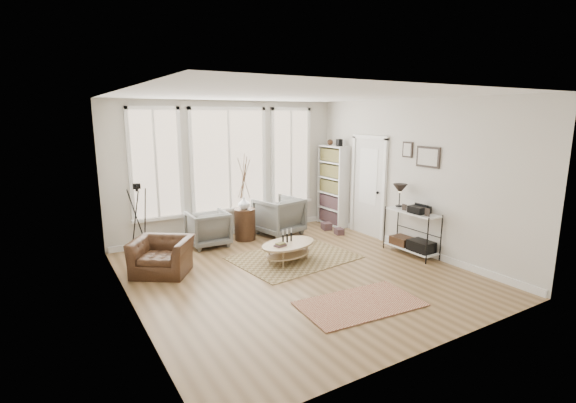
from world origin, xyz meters
TOP-DOWN VIEW (x-y plane):
  - room at (0.02, 0.03)m, footprint 5.50×5.54m
  - bay_window at (0.00, 2.71)m, footprint 4.14×0.12m
  - door at (2.57, 1.15)m, footprint 0.09×1.06m
  - bookcase at (2.44, 2.23)m, footprint 0.31×0.85m
  - low_shelf at (2.38, -0.30)m, footprint 0.38×1.08m
  - wall_art at (2.58, -0.27)m, footprint 0.04×0.88m
  - rug_main at (0.37, 0.66)m, footprint 2.30×1.84m
  - rug_runner at (0.13, -1.46)m, footprint 1.77×1.08m
  - coffee_table at (0.17, 0.54)m, footprint 1.26×0.97m
  - armchair_left at (-0.71, 2.21)m, footprint 0.79×0.81m
  - armchair_right at (0.92, 2.18)m, footprint 1.06×1.08m
  - side_table at (0.10, 2.21)m, footprint 0.44×0.44m
  - vase at (0.09, 2.20)m, footprint 0.24×0.24m
  - accent_chair at (-1.92, 1.16)m, footprint 1.21×1.18m
  - tripod_camera at (-2.02, 2.28)m, footprint 0.48×0.48m
  - book_stack_near at (2.05, 1.94)m, footprint 0.25×0.29m
  - book_stack_far at (2.05, 1.47)m, footprint 0.21×0.24m

SIDE VIEW (x-z plane):
  - rug_main at x=0.37m, z-range 0.00..0.01m
  - rug_runner at x=0.13m, z-range 0.01..0.02m
  - book_stack_far at x=2.05m, z-range 0.00..0.14m
  - book_stack_near at x=2.05m, z-range 0.00..0.16m
  - coffee_table at x=0.17m, z-range 0.02..0.53m
  - accent_chair at x=-1.92m, z-range 0.00..0.59m
  - armchair_left at x=-0.71m, z-range 0.00..0.71m
  - armchair_right at x=0.92m, z-range 0.00..0.83m
  - low_shelf at x=2.38m, z-range -0.14..1.16m
  - tripod_camera at x=-2.02m, z-range -0.05..1.32m
  - vase at x=0.09m, z-range 0.66..0.92m
  - side_table at x=0.10m, z-range -0.04..1.83m
  - bookcase at x=2.44m, z-range -0.07..1.99m
  - door at x=2.57m, z-range 0.01..2.23m
  - room at x=0.02m, z-range -0.02..2.88m
  - bay_window at x=0.00m, z-range 0.49..2.73m
  - wall_art at x=2.58m, z-range 1.66..2.10m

